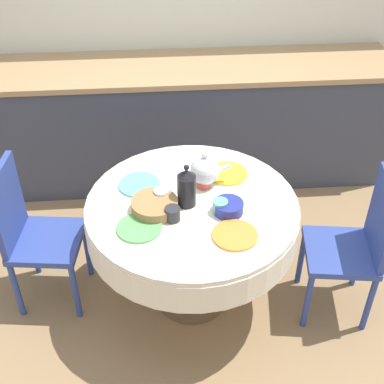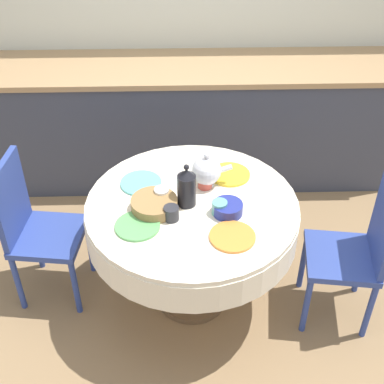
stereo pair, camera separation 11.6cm
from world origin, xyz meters
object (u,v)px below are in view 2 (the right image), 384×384
at_px(chair_right, 34,225).
at_px(teapot, 207,171).
at_px(coffee_carafe, 187,188).
at_px(chair_left, 358,248).

bearing_deg(chair_right, teapot, 100.33).
bearing_deg(coffee_carafe, chair_left, -7.64).
height_order(chair_left, coffee_carafe, coffee_carafe).
bearing_deg(chair_right, chair_left, 89.55).
height_order(chair_right, teapot, teapot).
distance_m(chair_left, chair_right, 1.88).
bearing_deg(teapot, chair_right, -176.78).
relative_size(chair_right, teapot, 4.14).
xyz_separation_m(coffee_carafe, teapot, (0.12, 0.18, -0.02)).
bearing_deg(coffee_carafe, chair_right, 172.53).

